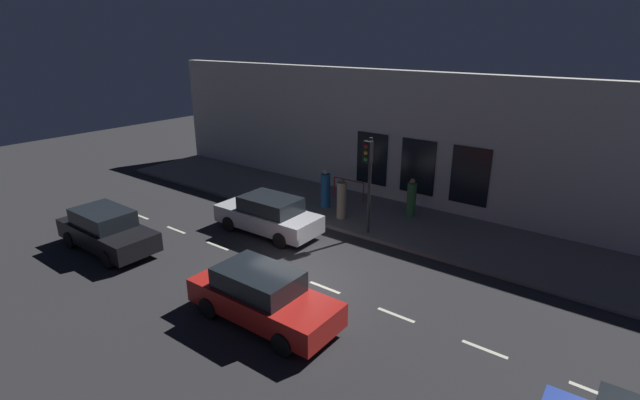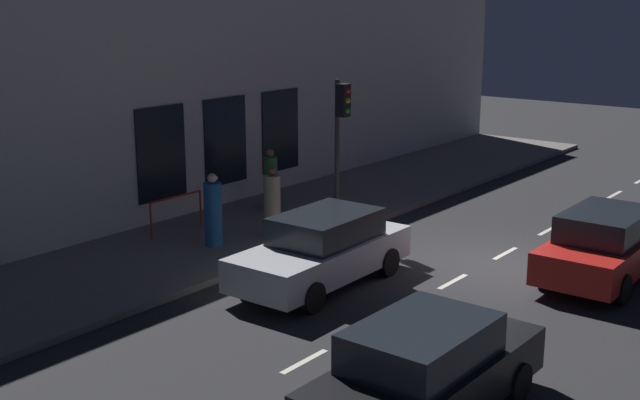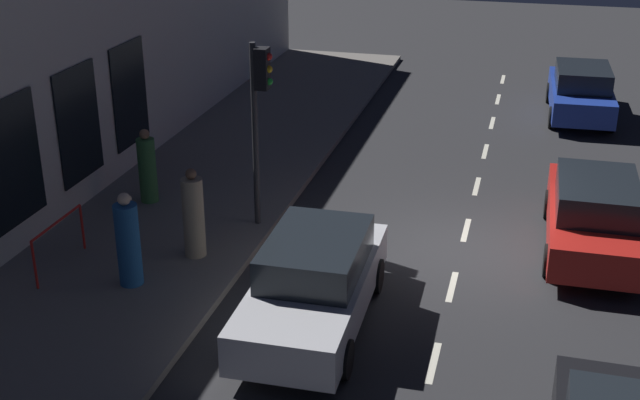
{
  "view_description": "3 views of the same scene",
  "coord_description": "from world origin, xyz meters",
  "px_view_note": "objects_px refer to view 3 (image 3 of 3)",
  "views": [
    {
      "loc": [
        -10.66,
        -8.91,
        7.75
      ],
      "look_at": [
        2.29,
        0.93,
        1.95
      ],
      "focal_mm": 26.14,
      "sensor_mm": 36.0,
      "label": 1
    },
    {
      "loc": [
        -8.35,
        17.03,
        6.16
      ],
      "look_at": [
        3.08,
        2.43,
        1.55
      ],
      "focal_mm": 46.52,
      "sensor_mm": 36.0,
      "label": 2
    },
    {
      "loc": [
        -1.14,
        15.67,
        7.68
      ],
      "look_at": [
        2.72,
        1.05,
        1.25
      ],
      "focal_mm": 47.2,
      "sensor_mm": 36.0,
      "label": 3
    }
  ],
  "objects_px": {
    "parked_car_2": "(594,215)",
    "pedestrian_2": "(194,216)",
    "traffic_light": "(259,100)",
    "parked_car_0": "(314,282)",
    "pedestrian_1": "(147,169)",
    "pedestrian_0": "(128,243)",
    "parked_car_1": "(581,92)"
  },
  "relations": [
    {
      "from": "parked_car_2",
      "to": "pedestrian_2",
      "type": "height_order",
      "value": "pedestrian_2"
    },
    {
      "from": "traffic_light",
      "to": "parked_car_0",
      "type": "relative_size",
      "value": 0.86
    },
    {
      "from": "parked_car_0",
      "to": "pedestrian_1",
      "type": "height_order",
      "value": "pedestrian_1"
    },
    {
      "from": "parked_car_2",
      "to": "pedestrian_1",
      "type": "relative_size",
      "value": 2.65
    },
    {
      "from": "pedestrian_0",
      "to": "parked_car_1",
      "type": "bearing_deg",
      "value": 106.16
    },
    {
      "from": "traffic_light",
      "to": "parked_car_0",
      "type": "xyz_separation_m",
      "value": [
        -2.07,
        3.42,
        -2.11
      ]
    },
    {
      "from": "pedestrian_0",
      "to": "pedestrian_1",
      "type": "xyz_separation_m",
      "value": [
        1.38,
        -3.68,
        -0.04
      ]
    },
    {
      "from": "parked_car_1",
      "to": "traffic_light",
      "type": "bearing_deg",
      "value": -125.66
    },
    {
      "from": "traffic_light",
      "to": "parked_car_2",
      "type": "bearing_deg",
      "value": -173.56
    },
    {
      "from": "parked_car_0",
      "to": "pedestrian_2",
      "type": "xyz_separation_m",
      "value": [
        2.88,
        -1.64,
        0.2
      ]
    },
    {
      "from": "parked_car_1",
      "to": "parked_car_2",
      "type": "bearing_deg",
      "value": -91.89
    },
    {
      "from": "parked_car_0",
      "to": "parked_car_1",
      "type": "relative_size",
      "value": 1.03
    },
    {
      "from": "pedestrian_2",
      "to": "pedestrian_1",
      "type": "bearing_deg",
      "value": 91.62
    },
    {
      "from": "parked_car_0",
      "to": "pedestrian_1",
      "type": "xyz_separation_m",
      "value": [
        4.96,
        -3.93,
        0.14
      ]
    },
    {
      "from": "pedestrian_1",
      "to": "parked_car_0",
      "type": "bearing_deg",
      "value": 76.39
    },
    {
      "from": "traffic_light",
      "to": "parked_car_1",
      "type": "bearing_deg",
      "value": -123.43
    },
    {
      "from": "traffic_light",
      "to": "parked_car_1",
      "type": "xyz_separation_m",
      "value": [
        -6.72,
        -10.19,
        -2.11
      ]
    },
    {
      "from": "traffic_light",
      "to": "pedestrian_2",
      "type": "distance_m",
      "value": 2.73
    },
    {
      "from": "traffic_light",
      "to": "pedestrian_2",
      "type": "relative_size",
      "value": 2.14
    },
    {
      "from": "parked_car_0",
      "to": "parked_car_2",
      "type": "relative_size",
      "value": 1.0
    },
    {
      "from": "parked_car_0",
      "to": "pedestrian_1",
      "type": "distance_m",
      "value": 6.33
    },
    {
      "from": "parked_car_2",
      "to": "pedestrian_0",
      "type": "distance_m",
      "value": 9.18
    },
    {
      "from": "parked_car_0",
      "to": "parked_car_2",
      "type": "distance_m",
      "value": 6.3
    },
    {
      "from": "parked_car_0",
      "to": "pedestrian_1",
      "type": "relative_size",
      "value": 2.66
    },
    {
      "from": "traffic_light",
      "to": "pedestrian_1",
      "type": "bearing_deg",
      "value": -10.05
    },
    {
      "from": "traffic_light",
      "to": "parked_car_1",
      "type": "height_order",
      "value": "traffic_light"
    },
    {
      "from": "traffic_light",
      "to": "pedestrian_2",
      "type": "height_order",
      "value": "traffic_light"
    },
    {
      "from": "traffic_light",
      "to": "parked_car_2",
      "type": "xyz_separation_m",
      "value": [
        -6.78,
        -0.77,
        -2.11
      ]
    },
    {
      "from": "pedestrian_1",
      "to": "pedestrian_0",
      "type": "bearing_deg",
      "value": 45.35
    },
    {
      "from": "parked_car_2",
      "to": "pedestrian_1",
      "type": "bearing_deg",
      "value": -179.11
    },
    {
      "from": "parked_car_2",
      "to": "pedestrian_0",
      "type": "relative_size",
      "value": 2.51
    },
    {
      "from": "parked_car_1",
      "to": "pedestrian_1",
      "type": "xyz_separation_m",
      "value": [
        9.61,
        9.67,
        0.14
      ]
    }
  ]
}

